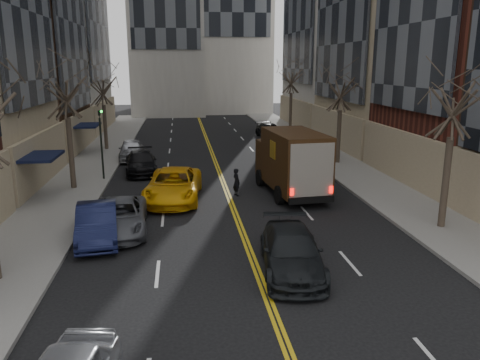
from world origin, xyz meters
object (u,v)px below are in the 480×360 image
object	(u,v)px
ups_truck	(291,163)
taxi	(174,185)
observer_sedan	(292,252)
pedestrian	(236,182)

from	to	relation	value
ups_truck	taxi	distance (m)	6.61
ups_truck	taxi	xyz separation A→B (m)	(-6.52, -0.40, -0.99)
ups_truck	observer_sedan	bearing A→B (deg)	-108.51
ups_truck	observer_sedan	distance (m)	10.21
ups_truck	pedestrian	world-z (taller)	ups_truck
ups_truck	taxi	size ratio (longest dim) A/B	1.14
observer_sedan	taxi	world-z (taller)	taxi
observer_sedan	taxi	distance (m)	10.37
pedestrian	observer_sedan	bearing A→B (deg)	163.20
observer_sedan	ups_truck	bearing A→B (deg)	83.36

